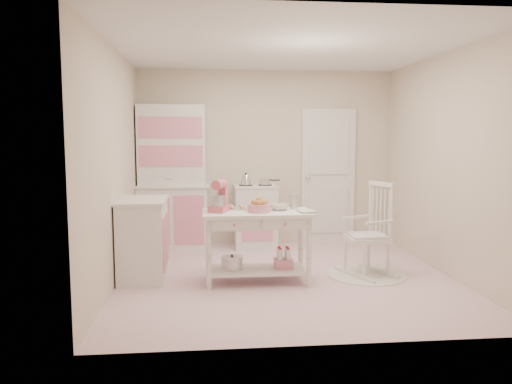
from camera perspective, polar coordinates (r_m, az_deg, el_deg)
room_shell at (r=5.65m, az=3.49°, el=6.58°), size 3.84×3.84×2.62m
door at (r=7.70m, az=8.25°, el=1.80°), size 0.82×0.05×2.04m
hutch at (r=7.28m, az=-9.55°, el=1.67°), size 1.06×0.50×2.08m
stove at (r=7.32m, az=-0.07°, el=-2.79°), size 0.62×0.57×0.92m
base_cabinet at (r=5.87m, az=-12.77°, el=-5.24°), size 0.54×0.84×0.92m
lace_rug at (r=6.09m, az=12.46°, el=-9.21°), size 0.92×0.92×0.01m
rocking_chair at (r=5.97m, az=12.59°, el=-4.17°), size 0.72×0.85×1.10m
work_table at (r=5.60m, az=0.12°, el=-6.29°), size 1.20×0.60×0.80m
stand_mixer at (r=5.49m, az=-4.26°, el=-0.51°), size 0.29×0.34×0.34m
cookie_tray at (r=5.69m, az=-1.56°, el=-1.91°), size 0.34×0.24×0.02m
bread_basket at (r=5.47m, az=0.39°, el=-1.85°), size 0.25×0.25×0.09m
mixing_bowl at (r=5.63m, az=2.68°, el=-1.73°), size 0.22×0.22×0.07m
metal_pitcher at (r=5.73m, az=4.35°, el=-1.08°), size 0.10×0.10×0.17m
recipe_book at (r=5.47m, az=4.95°, el=-2.24°), size 0.21×0.25×0.02m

